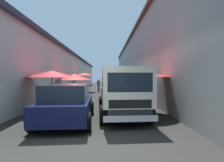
# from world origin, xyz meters

# --- Properties ---
(ground) EXTENTS (90.00, 90.00, 0.00)m
(ground) POSITION_xyz_m (13.50, 0.00, 0.00)
(ground) COLOR #282826
(building_left_whitewash) EXTENTS (49.80, 7.50, 4.50)m
(building_left_whitewash) POSITION_xyz_m (15.75, 6.87, 2.26)
(building_left_whitewash) COLOR silver
(building_left_whitewash) RESTS_ON ground
(building_right_concrete) EXTENTS (49.80, 7.50, 6.67)m
(building_right_concrete) POSITION_xyz_m (15.75, -6.87, 3.34)
(building_right_concrete) COLOR gray
(building_right_concrete) RESTS_ON ground
(fruit_stall_near_right) EXTENTS (2.62, 2.62, 2.34)m
(fruit_stall_near_right) POSITION_xyz_m (16.98, 2.17, 1.83)
(fruit_stall_near_right) COLOR #9E9EA3
(fruit_stall_near_right) RESTS_ON ground
(fruit_stall_far_right) EXTENTS (2.61, 2.61, 2.14)m
(fruit_stall_far_right) POSITION_xyz_m (4.39, -2.16, 1.61)
(fruit_stall_far_right) COLOR #9E9EA3
(fruit_stall_far_right) RESTS_ON ground
(fruit_stall_mid_lane) EXTENTS (2.46, 2.46, 2.14)m
(fruit_stall_mid_lane) POSITION_xyz_m (4.95, 2.20, 1.62)
(fruit_stall_mid_lane) COLOR #9E9EA3
(fruit_stall_mid_lane) RESTS_ON ground
(fruit_stall_near_left) EXTENTS (2.73, 2.73, 2.08)m
(fruit_stall_near_left) POSITION_xyz_m (10.35, 2.09, 1.62)
(fruit_stall_near_left) COLOR #9E9EA3
(fruit_stall_near_left) RESTS_ON ground
(fruit_stall_far_left) EXTENTS (2.87, 2.87, 2.22)m
(fruit_stall_far_left) POSITION_xyz_m (7.95, -1.39, 1.76)
(fruit_stall_far_left) COLOR #9E9EA3
(fruit_stall_far_left) RESTS_ON ground
(hatchback_car) EXTENTS (3.99, 2.09, 1.45)m
(hatchback_car) POSITION_xyz_m (2.90, 0.95, 0.74)
(hatchback_car) COLOR #0F1438
(hatchback_car) RESTS_ON ground
(delivery_truck) EXTENTS (5.01, 2.18, 2.08)m
(delivery_truck) POSITION_xyz_m (3.14, -1.24, 1.04)
(delivery_truck) COLOR black
(delivery_truck) RESTS_ON ground
(vendor_by_crates) EXTENTS (0.30, 0.65, 1.68)m
(vendor_by_crates) POSITION_xyz_m (6.06, -2.23, 0.98)
(vendor_by_crates) COLOR #232328
(vendor_by_crates) RESTS_ON ground
(vendor_in_shade) EXTENTS (0.56, 0.39, 1.55)m
(vendor_in_shade) POSITION_xyz_m (17.36, 0.52, 0.88)
(vendor_in_shade) COLOR #665B4C
(vendor_in_shade) RESTS_ON ground
(parked_scooter) EXTENTS (1.68, 0.53, 1.14)m
(parked_scooter) POSITION_xyz_m (13.76, 2.28, 0.45)
(parked_scooter) COLOR black
(parked_scooter) RESTS_ON ground
(plastic_stool) EXTENTS (0.30, 0.30, 0.43)m
(plastic_stool) POSITION_xyz_m (12.89, 1.70, 0.33)
(plastic_stool) COLOR #194CB2
(plastic_stool) RESTS_ON ground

